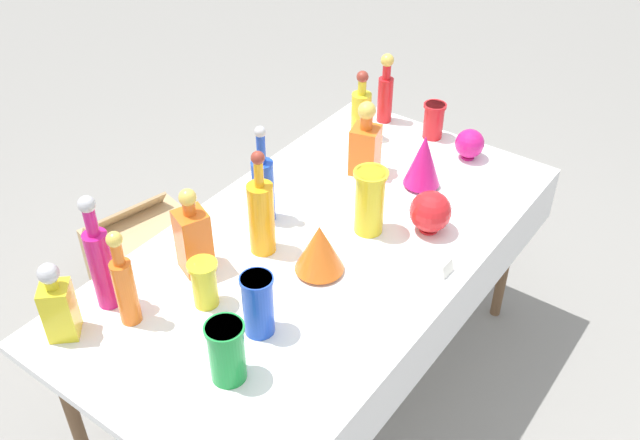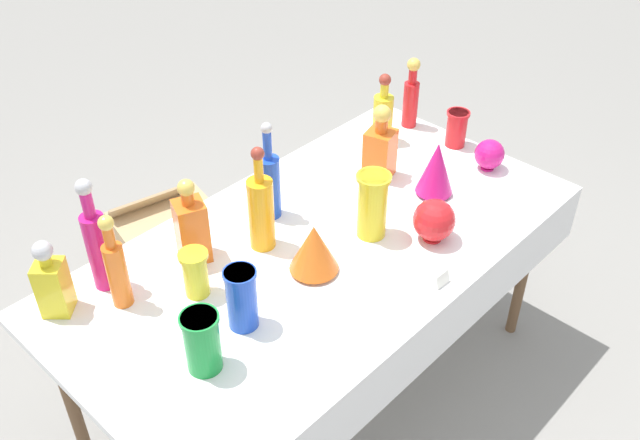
% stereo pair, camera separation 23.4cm
% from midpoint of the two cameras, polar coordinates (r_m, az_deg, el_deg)
% --- Properties ---
extents(ground_plane, '(40.00, 40.00, 0.00)m').
position_cam_midpoint_polar(ground_plane, '(2.94, 2.34, -13.51)').
color(ground_plane, gray).
extents(display_table, '(1.84, 0.97, 0.76)m').
position_cam_midpoint_polar(display_table, '(2.43, 3.21, -3.27)').
color(display_table, white).
rests_on(display_table, ground).
extents(tall_bottle_0, '(0.08, 0.08, 0.37)m').
position_cam_midpoint_polar(tall_bottle_0, '(2.45, -1.32, 2.95)').
color(tall_bottle_0, blue).
rests_on(tall_bottle_0, display_table).
extents(tall_bottle_1, '(0.08, 0.08, 0.30)m').
position_cam_midpoint_polar(tall_bottle_1, '(2.92, 7.38, 8.27)').
color(tall_bottle_1, yellow).
rests_on(tall_bottle_1, display_table).
extents(tall_bottle_2, '(0.06, 0.06, 0.33)m').
position_cam_midpoint_polar(tall_bottle_2, '(2.15, -13.04, -3.86)').
color(tall_bottle_2, orange).
rests_on(tall_bottle_2, display_table).
extents(tall_bottle_3, '(0.09, 0.09, 0.38)m').
position_cam_midpoint_polar(tall_bottle_3, '(2.31, -1.86, 0.69)').
color(tall_bottle_3, orange).
rests_on(tall_bottle_3, display_table).
extents(tall_bottle_4, '(0.06, 0.06, 0.31)m').
position_cam_midpoint_polar(tall_bottle_4, '(3.04, 9.53, 9.68)').
color(tall_bottle_4, red).
rests_on(tall_bottle_4, display_table).
extents(tall_bottle_5, '(0.07, 0.07, 0.40)m').
position_cam_midpoint_polar(tall_bottle_5, '(2.21, -14.55, -1.96)').
color(tall_bottle_5, '#C61972').
rests_on(tall_bottle_5, display_table).
extents(square_decanter_0, '(0.12, 0.12, 0.30)m').
position_cam_midpoint_polar(square_decanter_0, '(2.69, 7.34, 5.70)').
color(square_decanter_0, orange).
rests_on(square_decanter_0, display_table).
extents(square_decanter_1, '(0.12, 0.12, 0.26)m').
position_cam_midpoint_polar(square_decanter_1, '(2.19, -17.84, -4.86)').
color(square_decanter_1, yellow).
rests_on(square_decanter_1, display_table).
extents(square_decanter_2, '(0.12, 0.12, 0.31)m').
position_cam_midpoint_polar(square_decanter_2, '(2.28, -7.39, -0.67)').
color(square_decanter_2, orange).
rests_on(square_decanter_2, display_table).
extents(slender_vase_0, '(0.10, 0.10, 0.20)m').
position_cam_midpoint_polar(slender_vase_0, '(2.05, -3.04, -6.31)').
color(slender_vase_0, blue).
rests_on(slender_vase_0, display_table).
extents(slender_vase_1, '(0.11, 0.11, 0.19)m').
position_cam_midpoint_polar(slender_vase_1, '(1.95, -6.01, -9.72)').
color(slender_vase_1, '#198C38').
rests_on(slender_vase_1, display_table).
extents(slender_vase_2, '(0.09, 0.09, 0.16)m').
position_cam_midpoint_polar(slender_vase_2, '(2.18, -6.94, -4.26)').
color(slender_vase_2, yellow).
rests_on(slender_vase_2, display_table).
extents(slender_vase_3, '(0.12, 0.12, 0.24)m').
position_cam_midpoint_polar(slender_vase_3, '(2.38, 7.03, 1.19)').
color(slender_vase_3, yellow).
rests_on(slender_vase_3, display_table).
extents(slender_vase_4, '(0.09, 0.09, 0.15)m').
position_cam_midpoint_polar(slender_vase_4, '(2.96, 13.15, 7.17)').
color(slender_vase_4, red).
rests_on(slender_vase_4, display_table).
extents(fluted_vase_0, '(0.14, 0.14, 0.21)m').
position_cam_midpoint_polar(fluted_vase_0, '(2.63, 11.82, 4.01)').
color(fluted_vase_0, '#C61972').
rests_on(fluted_vase_0, display_table).
extents(fluted_vase_1, '(0.16, 0.16, 0.18)m').
position_cam_midpoint_polar(fluted_vase_1, '(2.24, 2.50, -2.37)').
color(fluted_vase_1, orange).
rests_on(fluted_vase_1, display_table).
extents(round_bowl_0, '(0.12, 0.12, 0.12)m').
position_cam_midpoint_polar(round_bowl_0, '(2.84, 15.73, 5.00)').
color(round_bowl_0, '#C61972').
rests_on(round_bowl_0, display_table).
extents(round_bowl_1, '(0.14, 0.14, 0.15)m').
position_cam_midpoint_polar(round_bowl_1, '(2.42, 11.87, -0.12)').
color(round_bowl_1, red).
rests_on(round_bowl_1, display_table).
extents(price_tag_left, '(0.06, 0.02, 0.05)m').
position_cam_midpoint_polar(price_tag_left, '(2.29, 12.70, -4.77)').
color(price_tag_left, white).
rests_on(price_tag_left, display_table).
extents(cardboard_box_behind_left, '(0.54, 0.51, 0.38)m').
position_cam_midpoint_polar(cardboard_box_behind_left, '(3.42, -9.85, -1.91)').
color(cardboard_box_behind_left, tan).
rests_on(cardboard_box_behind_left, ground).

